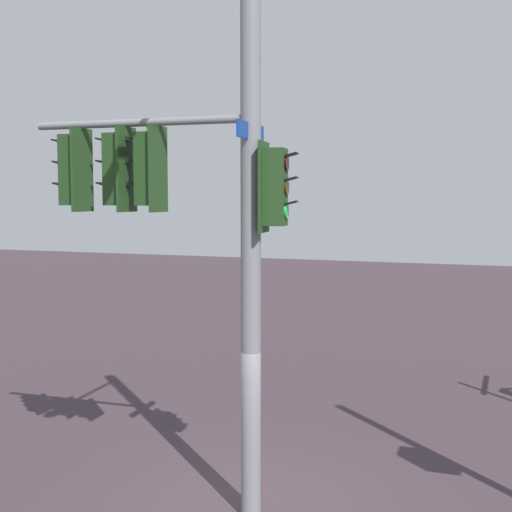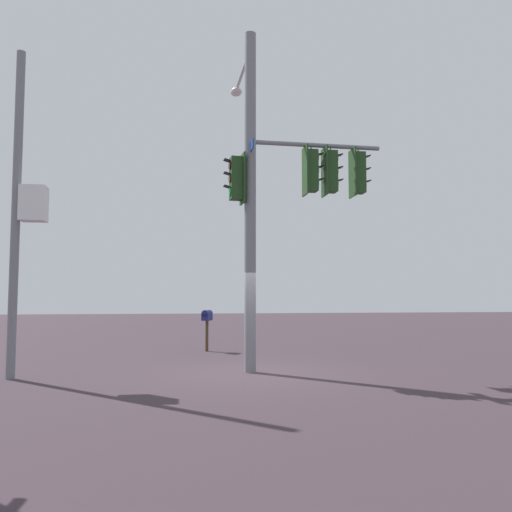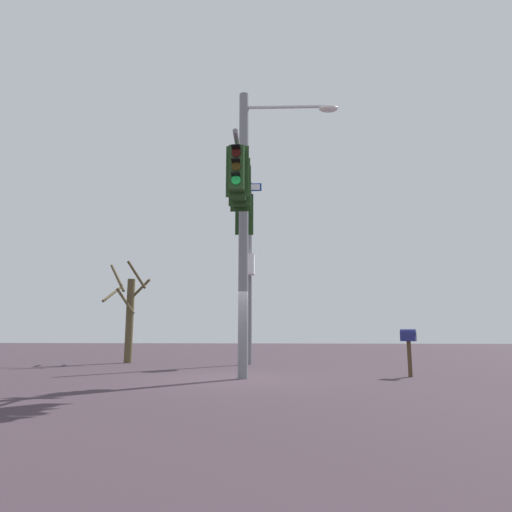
# 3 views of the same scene
# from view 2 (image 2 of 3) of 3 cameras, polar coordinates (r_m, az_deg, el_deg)

# --- Properties ---
(ground_plane) EXTENTS (80.00, 80.00, 0.00)m
(ground_plane) POSITION_cam_2_polar(r_m,az_deg,el_deg) (13.07, -0.34, -12.84)
(ground_plane) COLOR #3C2F36
(main_signal_pole_assembly) EXTENTS (4.23, 3.53, 8.81)m
(main_signal_pole_assembly) POSITION_cam_2_polar(r_m,az_deg,el_deg) (13.70, 2.21, 8.34)
(main_signal_pole_assembly) COLOR slate
(main_signal_pole_assembly) RESTS_ON ground
(secondary_pole_assembly) EXTENTS (0.79, 0.47, 7.81)m
(secondary_pole_assembly) POSITION_cam_2_polar(r_m,az_deg,el_deg) (13.47, -24.29, 4.82)
(secondary_pole_assembly) COLOR slate
(secondary_pole_assembly) RESTS_ON ground
(mailbox) EXTENTS (0.41, 0.50, 1.41)m
(mailbox) POSITION_cam_2_polar(r_m,az_deg,el_deg) (18.02, -5.42, -6.91)
(mailbox) COLOR #4C3823
(mailbox) RESTS_ON ground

